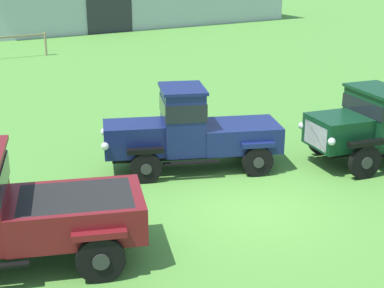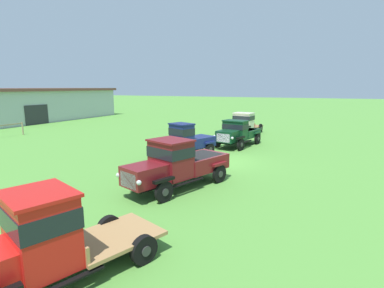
# 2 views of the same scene
# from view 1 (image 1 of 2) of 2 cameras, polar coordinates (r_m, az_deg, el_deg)

# --- Properties ---
(ground_plane) EXTENTS (240.00, 240.00, 0.00)m
(ground_plane) POSITION_cam_1_polar(r_m,az_deg,el_deg) (13.67, 5.40, -6.13)
(ground_plane) COLOR #518E38
(vintage_truck_midrow_center) EXTENTS (4.88, 3.06, 2.26)m
(vintage_truck_midrow_center) POSITION_cam_1_polar(r_m,az_deg,el_deg) (15.50, -0.09, 1.36)
(vintage_truck_midrow_center) COLOR black
(vintage_truck_midrow_center) RESTS_ON ground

